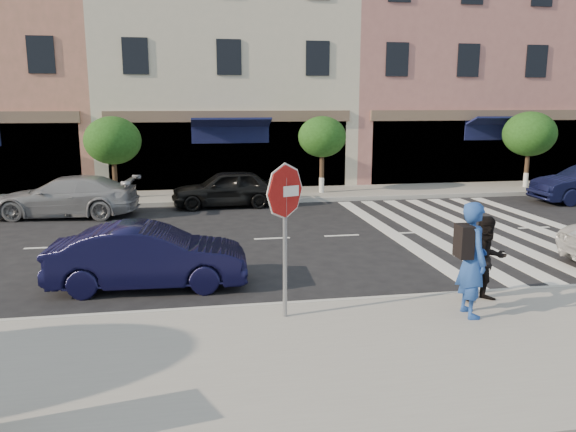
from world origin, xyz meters
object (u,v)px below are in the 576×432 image
(stop_sign, at_px, (285,207))
(car_near_mid, at_px, (149,256))
(photographer, at_px, (472,259))
(car_far_mid, at_px, (227,188))
(walker, at_px, (487,259))
(car_far_left, at_px, (67,197))

(stop_sign, xyz_separation_m, car_near_mid, (-2.40, 2.44, -1.40))
(car_near_mid, bearing_deg, photographer, -114.79)
(stop_sign, relative_size, photographer, 1.33)
(stop_sign, height_order, car_far_mid, stop_sign)
(photographer, bearing_deg, car_far_mid, 19.38)
(walker, distance_m, car_far_mid, 11.79)
(walker, xyz_separation_m, car_near_mid, (-6.12, 2.30, -0.29))
(stop_sign, distance_m, car_far_mid, 11.33)
(stop_sign, distance_m, car_far_left, 11.82)
(stop_sign, height_order, photographer, stop_sign)
(stop_sign, distance_m, walker, 3.88)
(photographer, bearing_deg, walker, -41.94)
(car_far_mid, bearing_deg, photographer, 13.57)
(stop_sign, xyz_separation_m, car_far_mid, (-0.25, 11.24, -1.38))
(car_near_mid, bearing_deg, stop_sign, -132.54)
(car_far_mid, bearing_deg, walker, 17.19)
(stop_sign, height_order, car_far_left, stop_sign)
(photographer, distance_m, car_near_mid, 6.25)
(car_near_mid, height_order, car_far_mid, car_far_mid)
(walker, relative_size, car_near_mid, 0.40)
(car_far_left, distance_m, car_far_mid, 5.39)
(car_near_mid, xyz_separation_m, car_far_mid, (2.15, 8.80, 0.02))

